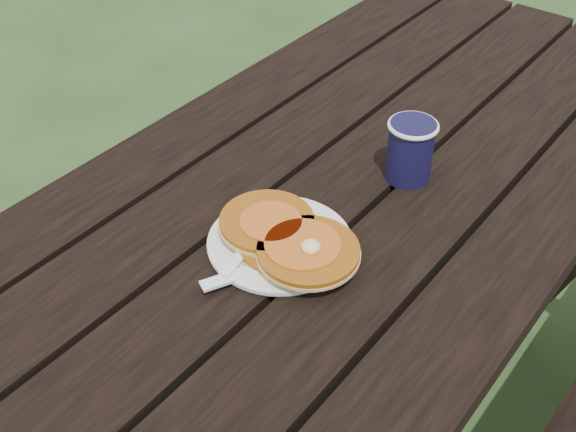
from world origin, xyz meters
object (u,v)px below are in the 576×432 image
Objects in this scene: picnic_table at (316,350)px; plate at (280,243)px; coffee_cup at (411,147)px; pancake_stack at (288,239)px.

plate is at bearing -81.49° from picnic_table.
plate is (0.02, -0.14, 0.39)m from picnic_table.
picnic_table is at bearing -121.86° from coffee_cup.
pancake_stack reaches higher than picnic_table.
pancake_stack is at bearing -74.77° from picnic_table.
plate is 0.28m from coffee_cup.
picnic_table is at bearing 105.23° from pancake_stack.
coffee_cup reaches higher than pancake_stack.
plate is at bearing -102.72° from coffee_cup.
pancake_stack is at bearing -6.14° from plate.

